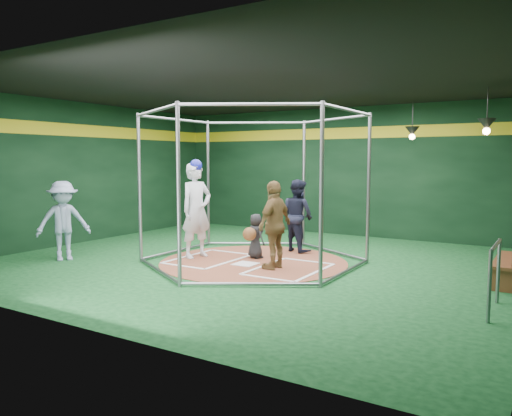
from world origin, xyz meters
The scene contains 15 objects.
room_shell centered at (0.00, 0.01, 1.75)m, with size 10.10×9.10×3.53m.
clay_disc centered at (0.00, 0.00, 0.01)m, with size 3.80×3.80×0.01m, color brown.
home_plate centered at (0.00, -0.30, 0.02)m, with size 0.43×0.43×0.01m, color white.
batter_box_left centered at (-0.95, -0.25, 0.02)m, with size 1.17×1.77×0.01m.
batter_box_right centered at (0.95, -0.25, 0.02)m, with size 1.17×1.77×0.01m.
batting_cage centered at (0.00, 0.00, 1.50)m, with size 4.05×4.67×3.00m.
pendant_lamp_near centered at (2.20, 3.60, 2.74)m, with size 0.34×0.34×0.90m.
pendant_lamp_far centered at (4.00, 2.00, 2.74)m, with size 0.34×0.34×0.90m.
batter_figure centered at (-1.28, -0.21, 1.04)m, with size 0.65×0.83×2.07m.
visitor_leopard centered at (0.68, -0.33, 0.85)m, with size 0.98×0.41×1.67m, color #9F7A44.
catcher_figure centered at (-0.16, 0.32, 0.49)m, with size 0.54×0.62×0.93m.
umpire centered at (0.23, 1.52, 0.83)m, with size 0.79×0.62×1.63m, color black.
bystander_blue centered at (-3.47, -1.86, 0.82)m, with size 1.06×0.61×1.64m, color #8F9DBD.
dugout_bench centered at (4.62, 0.82, 0.48)m, with size 0.38×1.62×0.94m.
steel_railing centered at (4.55, -1.14, 0.63)m, with size 0.05×1.10×0.95m.
Camera 1 is at (5.24, -8.50, 2.07)m, focal length 35.00 mm.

